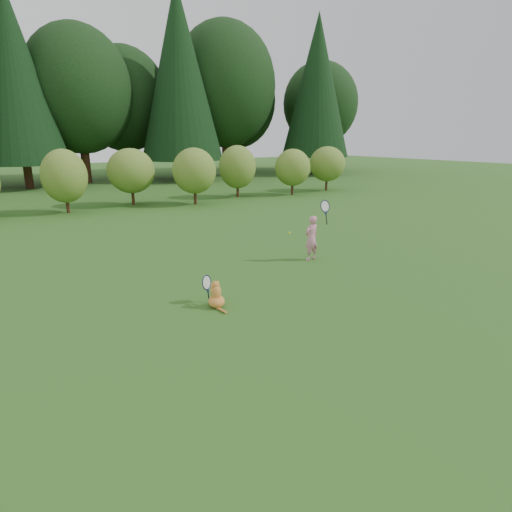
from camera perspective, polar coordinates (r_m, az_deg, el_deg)
ground at (r=8.70m, az=1.80°, el=-5.84°), size 100.00×100.00×0.00m
shrub_row at (r=20.24m, az=-20.09°, el=9.68°), size 28.00×3.00×2.80m
woodland_backdrop at (r=30.29m, az=-26.14°, el=22.39°), size 48.00×10.00×15.00m
child at (r=11.38m, az=7.46°, el=2.53°), size 0.68×0.44×1.78m
cat at (r=8.29m, az=-5.38°, el=-4.95°), size 0.51×0.74×0.73m
tennis_ball at (r=10.40m, az=4.45°, el=3.08°), size 0.06×0.06×0.06m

